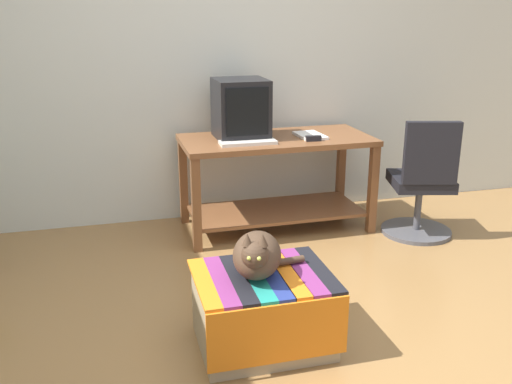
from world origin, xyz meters
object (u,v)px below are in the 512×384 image
Objects in this scene: keyboard at (248,142)px; stapler at (313,138)px; book at (310,136)px; desk at (276,167)px; cat at (257,255)px; tv_monitor at (241,109)px; office_chair at (422,187)px; ottoman_with_blanket at (263,310)px.

keyboard is 3.64× the size of stapler.
desk is at bearing 165.50° from book.
cat is at bearing -102.52° from keyboard.
keyboard is at bearing -90.71° from tv_monitor.
desk is 3.27× the size of cat.
stapler is at bearing -4.28° from office_chair.
book is 0.42× the size of ottoman_with_blanket.
desk is 2.13× the size of ottoman_with_blanket.
ottoman_with_blanket is (-0.78, -1.49, -0.53)m from book.
ottoman_with_blanket is 1.87m from office_chair.
stapler is at bearing -40.93° from desk.
ottoman_with_blanket is 0.31m from cat.
book reaches higher than desk.
book is 0.90m from office_chair.
office_chair is (1.51, 1.09, 0.19)m from ottoman_with_blanket.
stapler is (0.78, 1.35, 0.23)m from cat.
book reaches higher than ottoman_with_blanket.
tv_monitor is at bearing -7.43° from office_chair.
cat is at bearing 153.90° from stapler.
cat is 1.89m from office_chair.
tv_monitor reaches higher than desk.
tv_monitor reaches higher than stapler.
office_chair reaches higher than book.
stapler is (0.48, -0.03, 0.01)m from keyboard.
desk is 0.38m from stapler.
office_chair reaches higher than keyboard.
book is 1.76m from ottoman_with_blanket.
ottoman_with_blanket is 1.54× the size of cat.
tv_monitor is 0.48× the size of office_chair.
keyboard reaches higher than cat.
ottoman_with_blanket is (-0.53, -1.54, -0.29)m from desk.
book is at bearing -11.42° from desk.
ottoman_with_blanket is at bearing -109.71° from desk.
tv_monitor is 1.77m from ottoman_with_blanket.
keyboard is at bearing -149.97° from desk.
stapler reaches higher than keyboard.
stapler is (0.22, -0.19, 0.24)m from desk.
keyboard is at bearing 78.93° from ottoman_with_blanket.
desk is at bearing 71.05° from ottoman_with_blanket.
tv_monitor is 1.68m from cat.
tv_monitor is at bearing 67.01° from stapler.
office_chair reaches higher than cat.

